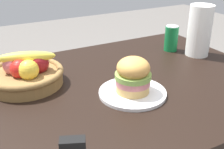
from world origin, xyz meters
TOP-DOWN VIEW (x-y plane):
  - dining_table at (0.00, 0.00)m, footprint 1.40×0.90m
  - plate at (0.08, -0.10)m, footprint 0.24×0.24m
  - sandwich at (0.08, -0.10)m, footprint 0.13×0.13m
  - soda_can at (0.49, 0.20)m, footprint 0.07×0.07m
  - fruit_basket at (-0.24, 0.16)m, footprint 0.29×0.29m
  - paper_towel_roll at (0.56, 0.09)m, footprint 0.11×0.11m

SIDE VIEW (x-z plane):
  - dining_table at x=0.00m, z-range 0.27..1.02m
  - plate at x=0.08m, z-range 0.75..0.76m
  - fruit_basket at x=-0.24m, z-range 0.73..0.87m
  - soda_can at x=0.49m, z-range 0.75..0.88m
  - sandwich at x=0.08m, z-range 0.76..0.89m
  - paper_towel_roll at x=0.56m, z-range 0.75..0.99m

